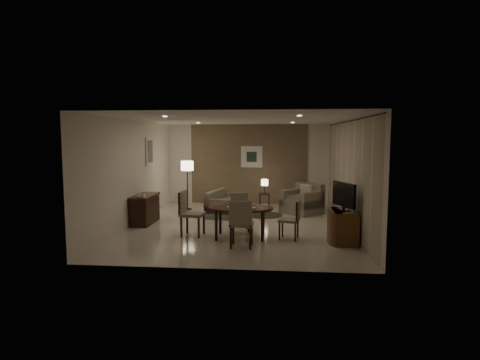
# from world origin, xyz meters

# --- Properties ---
(room_shell) EXTENTS (5.50, 7.00, 2.70)m
(room_shell) POSITION_xyz_m (0.00, 0.40, 1.35)
(room_shell) COLOR beige
(room_shell) RESTS_ON ground
(taupe_accent) EXTENTS (3.96, 0.03, 2.70)m
(taupe_accent) POSITION_xyz_m (0.00, 3.48, 1.35)
(taupe_accent) COLOR #7C644D
(taupe_accent) RESTS_ON wall_back
(curtain_wall) EXTENTS (0.08, 6.70, 2.58)m
(curtain_wall) POSITION_xyz_m (2.68, 0.00, 1.32)
(curtain_wall) COLOR beige
(curtain_wall) RESTS_ON wall_right
(curtain_rod) EXTENTS (0.03, 6.80, 0.03)m
(curtain_rod) POSITION_xyz_m (2.68, 0.00, 2.64)
(curtain_rod) COLOR black
(curtain_rod) RESTS_ON wall_right
(art_back_frame) EXTENTS (0.72, 0.03, 0.72)m
(art_back_frame) POSITION_xyz_m (0.10, 3.46, 1.60)
(art_back_frame) COLOR silver
(art_back_frame) RESTS_ON wall_back
(art_back_canvas) EXTENTS (0.34, 0.01, 0.34)m
(art_back_canvas) POSITION_xyz_m (0.10, 3.44, 1.60)
(art_back_canvas) COLOR #1C3428
(art_back_canvas) RESTS_ON wall_back
(art_left_frame) EXTENTS (0.03, 0.60, 0.80)m
(art_left_frame) POSITION_xyz_m (-2.72, 1.20, 1.85)
(art_left_frame) COLOR silver
(art_left_frame) RESTS_ON wall_left
(art_left_canvas) EXTENTS (0.01, 0.46, 0.64)m
(art_left_canvas) POSITION_xyz_m (-2.71, 1.20, 1.85)
(art_left_canvas) COLOR gray
(art_left_canvas) RESTS_ON wall_left
(downlight_nl) EXTENTS (0.10, 0.10, 0.01)m
(downlight_nl) POSITION_xyz_m (-1.40, -1.80, 2.69)
(downlight_nl) COLOR white
(downlight_nl) RESTS_ON ceiling
(downlight_nr) EXTENTS (0.10, 0.10, 0.01)m
(downlight_nr) POSITION_xyz_m (1.40, -1.80, 2.69)
(downlight_nr) COLOR white
(downlight_nr) RESTS_ON ceiling
(downlight_fl) EXTENTS (0.10, 0.10, 0.01)m
(downlight_fl) POSITION_xyz_m (-1.40, 1.80, 2.69)
(downlight_fl) COLOR white
(downlight_fl) RESTS_ON ceiling
(downlight_fr) EXTENTS (0.10, 0.10, 0.01)m
(downlight_fr) POSITION_xyz_m (1.40, 1.80, 2.69)
(downlight_fr) COLOR white
(downlight_fr) RESTS_ON ceiling
(console_desk) EXTENTS (0.48, 1.20, 0.75)m
(console_desk) POSITION_xyz_m (-2.49, 0.00, 0.38)
(console_desk) COLOR #402714
(console_desk) RESTS_ON floor
(telephone) EXTENTS (0.20, 0.14, 0.09)m
(telephone) POSITION_xyz_m (-2.49, -0.30, 0.80)
(telephone) COLOR white
(telephone) RESTS_ON console_desk
(tv_cabinet) EXTENTS (0.48, 0.90, 0.70)m
(tv_cabinet) POSITION_xyz_m (2.40, -1.50, 0.35)
(tv_cabinet) COLOR brown
(tv_cabinet) RESTS_ON floor
(flat_tv) EXTENTS (0.36, 0.85, 0.60)m
(flat_tv) POSITION_xyz_m (2.38, -1.50, 1.02)
(flat_tv) COLOR black
(flat_tv) RESTS_ON tv_cabinet
(dining_table) EXTENTS (1.46, 0.91, 0.69)m
(dining_table) POSITION_xyz_m (0.15, -1.28, 0.34)
(dining_table) COLOR #402714
(dining_table) RESTS_ON floor
(chair_near) EXTENTS (0.49, 0.49, 0.99)m
(chair_near) POSITION_xyz_m (0.24, -2.05, 0.49)
(chair_near) COLOR gray
(chair_near) RESTS_ON floor
(chair_far) EXTENTS (0.51, 0.51, 0.90)m
(chair_far) POSITION_xyz_m (0.08, -0.65, 0.45)
(chair_far) COLOR gray
(chair_far) RESTS_ON floor
(chair_left) EXTENTS (0.54, 0.54, 1.02)m
(chair_left) POSITION_xyz_m (-0.96, -1.21, 0.51)
(chair_left) COLOR gray
(chair_left) RESTS_ON floor
(chair_right) EXTENTS (0.50, 0.50, 0.87)m
(chair_right) POSITION_xyz_m (1.23, -1.31, 0.43)
(chair_right) COLOR gray
(chair_right) RESTS_ON floor
(plate_a) EXTENTS (0.26, 0.26, 0.02)m
(plate_a) POSITION_xyz_m (-0.03, -1.23, 0.69)
(plate_a) COLOR white
(plate_a) RESTS_ON dining_table
(plate_b) EXTENTS (0.26, 0.26, 0.02)m
(plate_b) POSITION_xyz_m (0.37, -1.33, 0.69)
(plate_b) COLOR white
(plate_b) RESTS_ON dining_table
(fruit_apple) EXTENTS (0.09, 0.09, 0.09)m
(fruit_apple) POSITION_xyz_m (-0.03, -1.23, 0.75)
(fruit_apple) COLOR #AE131C
(fruit_apple) RESTS_ON plate_a
(napkin) EXTENTS (0.12, 0.08, 0.03)m
(napkin) POSITION_xyz_m (0.37, -1.33, 0.72)
(napkin) COLOR white
(napkin) RESTS_ON plate_b
(round_rug) EXTENTS (1.14, 1.14, 0.01)m
(round_rug) POSITION_xyz_m (0.57, 1.41, 0.01)
(round_rug) COLOR #393520
(round_rug) RESTS_ON floor
(sofa) EXTENTS (1.64, 1.04, 0.72)m
(sofa) POSITION_xyz_m (-0.53, 1.33, 0.36)
(sofa) COLOR gray
(sofa) RESTS_ON floor
(armchair) EXTENTS (1.36, 1.36, 0.88)m
(armchair) POSITION_xyz_m (1.70, 1.78, 0.44)
(armchair) COLOR gray
(armchair) RESTS_ON floor
(side_table) EXTENTS (0.36, 0.36, 0.46)m
(side_table) POSITION_xyz_m (0.57, 2.71, 0.23)
(side_table) COLOR black
(side_table) RESTS_ON floor
(table_lamp) EXTENTS (0.22, 0.22, 0.50)m
(table_lamp) POSITION_xyz_m (0.57, 2.71, 0.71)
(table_lamp) COLOR #FFEAC1
(table_lamp) RESTS_ON side_table
(floor_lamp) EXTENTS (0.38, 0.38, 1.52)m
(floor_lamp) POSITION_xyz_m (-1.84, 2.17, 0.76)
(floor_lamp) COLOR #FFE5B7
(floor_lamp) RESTS_ON floor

